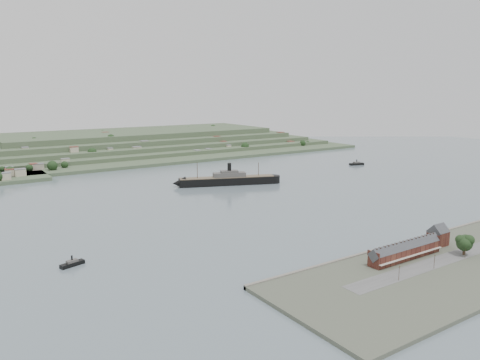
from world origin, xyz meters
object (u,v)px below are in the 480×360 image
terrace_row (405,250)px  tugboat (72,263)px  fig_tree (465,242)px  steamship (225,180)px  gabled_building (438,235)px

terrace_row → tugboat: terrace_row is taller
tugboat → fig_tree: size_ratio=1.12×
fig_tree → steamship: bearing=90.7°
gabled_building → steamship: bearing=91.5°
gabled_building → tugboat: (-200.62, 96.50, -6.65)m
fig_tree → tugboat: bearing=149.4°
gabled_building → fig_tree: bearing=-99.5°
gabled_building → tugboat: bearing=154.3°
steamship → tugboat: steamship is taller
terrace_row → tugboat: 191.68m
gabled_building → terrace_row: bearing=-173.9°
tugboat → fig_tree: 229.32m
gabled_building → fig_tree: 20.50m
terrace_row → fig_tree: size_ratio=4.30×
gabled_building → steamship: 244.38m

